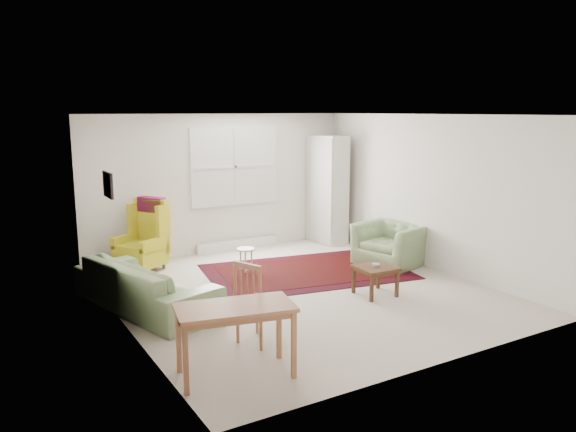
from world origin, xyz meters
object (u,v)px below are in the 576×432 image
sofa (145,276)px  desk_chair (259,301)px  desk (236,341)px  cabinet (327,189)px  stool (246,260)px  armchair (391,240)px  wingback_chair (140,235)px  coffee_table (375,281)px

sofa → desk_chair: (0.78, -1.68, 0.03)m
desk → cabinet: bearing=46.8°
stool → desk: 3.61m
cabinet → desk_chair: bearing=-137.2°
armchair → stool: 2.46m
wingback_chair → stool: (1.44, -0.91, -0.39)m
coffee_table → wingback_chair: bearing=130.7°
sofa → armchair: sofa is taller
wingback_chair → coffee_table: size_ratio=2.28×
stool → desk_chair: desk_chair is taller
cabinet → desk: size_ratio=1.84×
stool → wingback_chair: bearing=147.7°
coffee_table → armchair: bearing=42.2°
coffee_table → stool: size_ratio=1.32×
armchair → coffee_table: 1.72m
desk_chair → wingback_chair: bearing=-17.2°
wingback_chair → cabinet: 3.78m
desk → sofa: bearing=95.0°
stool → desk_chair: (-1.11, -2.58, 0.28)m
wingback_chair → armchair: bearing=32.9°
stool → sofa: bearing=-154.6°
coffee_table → desk: size_ratio=0.45×
wingback_chair → coffee_table: bearing=8.5°
stool → cabinet: 2.68m
sofa → armchair: 4.20m
cabinet → coffee_table: bearing=-116.6°
coffee_table → desk_chair: 2.26m
armchair → sofa: bearing=-104.7°
cabinet → stool: bearing=-159.1°
armchair → coffee_table: (-1.27, -1.15, -0.20)m
armchair → coffee_table: bearing=-63.5°
sofa → desk: 2.30m
sofa → cabinet: size_ratio=1.07×
armchair → cabinet: bearing=164.3°
stool → cabinet: size_ratio=0.19×
coffee_table → desk_chair: (-2.16, -0.61, 0.27)m
coffee_table → sofa: bearing=159.8°
sofa → desk: bearing=168.8°
armchair → desk_chair: size_ratio=1.11×
wingback_chair → stool: size_ratio=3.01×
sofa → armchair: size_ratio=2.11×
wingback_chair → cabinet: size_ratio=0.56×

